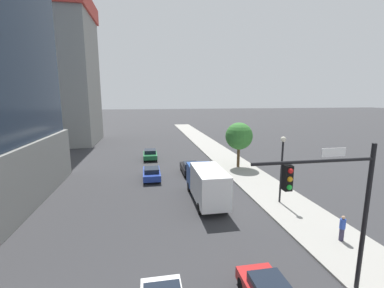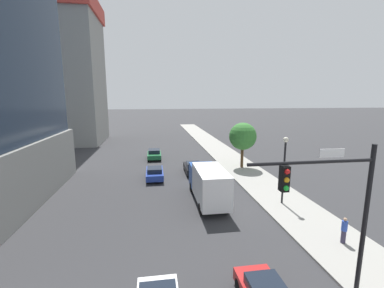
{
  "view_description": "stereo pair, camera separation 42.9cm",
  "coord_description": "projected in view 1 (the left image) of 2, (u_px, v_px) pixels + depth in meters",
  "views": [
    {
      "loc": [
        -2.99,
        -4.29,
        8.95
      ],
      "look_at": [
        -0.21,
        11.28,
        6.08
      ],
      "focal_mm": 24.06,
      "sensor_mm": 36.0,
      "label": 1
    },
    {
      "loc": [
        -2.56,
        -4.36,
        8.95
      ],
      "look_at": [
        -0.21,
        11.28,
        6.08
      ],
      "focal_mm": 24.06,
      "sensor_mm": 36.0,
      "label": 2
    }
  ],
  "objects": [
    {
      "name": "traffic_light_pole",
      "position": [
        334.0,
        196.0,
        10.93
      ],
      "size": [
        5.58,
        0.48,
        6.9
      ],
      "color": "black",
      "rests_on": "sidewalk"
    },
    {
      "name": "pedestrian_blue_shirt",
      "position": [
        342.0,
        228.0,
        15.92
      ],
      "size": [
        0.34,
        0.34,
        1.64
      ],
      "color": "#38334C",
      "rests_on": "sidewalk"
    },
    {
      "name": "sidewalk",
      "position": [
        258.0,
        183.0,
        27.09
      ],
      "size": [
        4.74,
        120.0,
        0.15
      ],
      "primitive_type": "cube",
      "color": "#9E9B93",
      "rests_on": "ground"
    },
    {
      "name": "car_blue",
      "position": [
        152.0,
        173.0,
        28.52
      ],
      "size": [
        1.86,
        4.32,
        1.37
      ],
      "color": "#233D9E",
      "rests_on": "ground"
    },
    {
      "name": "street_tree",
      "position": [
        239.0,
        136.0,
        32.4
      ],
      "size": [
        3.43,
        3.43,
        5.71
      ],
      "color": "brown",
      "rests_on": "sidewalk"
    },
    {
      "name": "car_black",
      "position": [
        190.0,
        168.0,
        30.48
      ],
      "size": [
        1.85,
        4.12,
        1.51
      ],
      "color": "black",
      "rests_on": "ground"
    },
    {
      "name": "street_lamp",
      "position": [
        282.0,
        160.0,
        21.31
      ],
      "size": [
        0.44,
        0.44,
        5.65
      ],
      "color": "black",
      "rests_on": "sidewalk"
    },
    {
      "name": "car_green",
      "position": [
        150.0,
        154.0,
        37.7
      ],
      "size": [
        1.94,
        4.01,
        1.41
      ],
      "color": "#1E6638",
      "rests_on": "ground"
    },
    {
      "name": "box_truck",
      "position": [
        207.0,
        182.0,
        21.99
      ],
      "size": [
        2.33,
        7.26,
        3.2
      ],
      "color": "#1E4799",
      "rests_on": "ground"
    },
    {
      "name": "construction_building",
      "position": [
        57.0,
        66.0,
        48.73
      ],
      "size": [
        13.88,
        21.1,
        34.79
      ],
      "color": "gray",
      "rests_on": "ground"
    }
  ]
}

